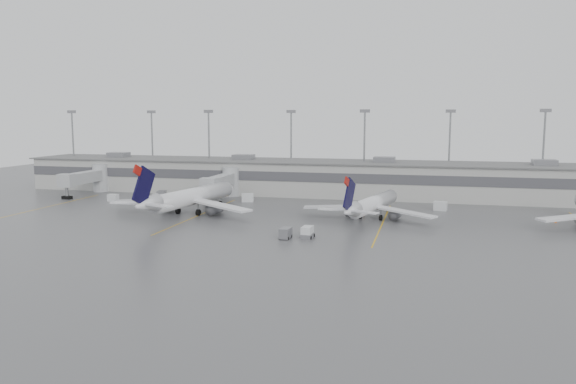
# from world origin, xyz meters

# --- Properties ---
(ground) EXTENTS (260.00, 260.00, 0.00)m
(ground) POSITION_xyz_m (0.00, 0.00, 0.00)
(ground) COLOR #4D4D4F
(ground) RESTS_ON ground
(terminal) EXTENTS (152.00, 17.00, 9.45)m
(terminal) POSITION_xyz_m (-0.01, 57.98, 4.17)
(terminal) COLOR #ABABA6
(terminal) RESTS_ON ground
(light_masts) EXTENTS (142.40, 8.00, 20.60)m
(light_masts) POSITION_xyz_m (0.00, 63.75, 12.03)
(light_masts) COLOR gray
(light_masts) RESTS_ON ground
(jet_bridge_left) EXTENTS (4.00, 17.20, 7.00)m
(jet_bridge_left) POSITION_xyz_m (-55.50, 45.72, 3.87)
(jet_bridge_left) COLOR #999C9E
(jet_bridge_left) RESTS_ON ground
(jet_bridge_right) EXTENTS (4.00, 17.20, 7.00)m
(jet_bridge_right) POSITION_xyz_m (-20.50, 45.72, 3.87)
(jet_bridge_right) COLOR #999C9E
(jet_bridge_right) RESTS_ON ground
(stand_markings) EXTENTS (105.25, 40.00, 0.01)m
(stand_markings) POSITION_xyz_m (-0.00, 24.00, 0.01)
(stand_markings) COLOR #E0A40D
(stand_markings) RESTS_ON ground
(jet_mid_left) EXTENTS (29.64, 33.50, 10.91)m
(jet_mid_left) POSITION_xyz_m (-19.68, 24.01, 3.39)
(jet_mid_left) COLOR silver
(jet_mid_left) RESTS_ON ground
(jet_mid_right) EXTENTS (24.64, 27.94, 9.18)m
(jet_mid_right) POSITION_xyz_m (15.16, 27.27, 2.85)
(jet_mid_right) COLOR silver
(jet_mid_right) RESTS_ON ground
(baggage_tug) EXTENTS (1.97, 2.92, 1.82)m
(baggage_tug) POSITION_xyz_m (7.06, 8.36, 0.71)
(baggage_tug) COLOR silver
(baggage_tug) RESTS_ON ground
(baggage_cart) EXTENTS (1.62, 2.68, 1.67)m
(baggage_cart) POSITION_xyz_m (3.86, 7.16, 0.87)
(baggage_cart) COLOR slate
(baggage_cart) RESTS_ON ground
(gse_uld_a) EXTENTS (2.35, 1.67, 1.58)m
(gse_uld_a) POSITION_xyz_m (-43.37, 35.59, 0.79)
(gse_uld_a) COLOR silver
(gse_uld_a) RESTS_ON ground
(gse_uld_b) EXTENTS (2.99, 2.42, 1.84)m
(gse_uld_b) POSITION_xyz_m (-13.81, 42.17, 0.92)
(gse_uld_b) COLOR silver
(gse_uld_b) RESTS_ON ground
(gse_uld_c) EXTENTS (2.80, 2.10, 1.81)m
(gse_uld_c) POSITION_xyz_m (27.74, 40.49, 0.91)
(gse_uld_c) COLOR silver
(gse_uld_c) RESTS_ON ground
(gse_loader) EXTENTS (2.56, 3.33, 1.84)m
(gse_loader) POSITION_xyz_m (-34.63, 41.90, 0.92)
(gse_loader) COLOR slate
(gse_loader) RESTS_ON ground
(cone_a) EXTENTS (0.45, 0.45, 0.71)m
(cone_a) POSITION_xyz_m (-48.08, 41.71, 0.36)
(cone_a) COLOR #FF6905
(cone_a) RESTS_ON ground
(cone_b) EXTENTS (0.50, 0.50, 0.79)m
(cone_b) POSITION_xyz_m (-22.74, 38.19, 0.40)
(cone_b) COLOR #FF6905
(cone_b) RESTS_ON ground
(cone_c) EXTENTS (0.42, 0.42, 0.66)m
(cone_c) POSITION_xyz_m (13.38, 30.43, 0.33)
(cone_c) COLOR #FF6905
(cone_c) RESTS_ON ground
(cone_d) EXTENTS (0.44, 0.44, 0.70)m
(cone_d) POSITION_xyz_m (47.59, 31.84, 0.35)
(cone_d) COLOR #FF6905
(cone_d) RESTS_ON ground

